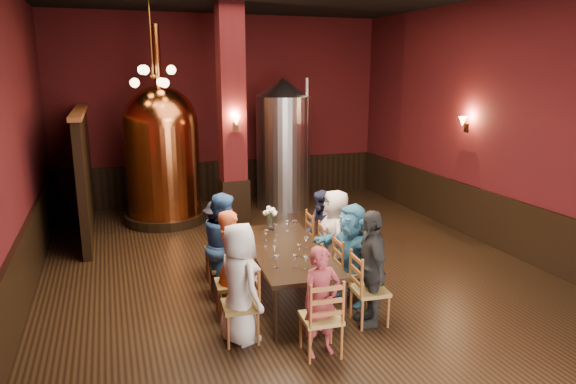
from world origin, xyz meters
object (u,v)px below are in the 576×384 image
object	(u,v)px
steel_vessel	(283,144)
person_0	(240,283)
copper_kettle	(162,153)
dining_table	(287,253)
person_1	(231,264)
rose_vase	(271,214)
person_2	(224,245)

from	to	relation	value
steel_vessel	person_0	bearing A→B (deg)	-113.67
copper_kettle	steel_vessel	world-z (taller)	copper_kettle
dining_table	person_1	size ratio (longest dim) A/B	1.68
person_0	rose_vase	size ratio (longest dim) A/B	3.88
dining_table	person_0	bearing A→B (deg)	-130.36
person_1	copper_kettle	distance (m)	4.85
person_2	rose_vase	xyz separation A→B (m)	(0.88, 0.53, 0.23)
dining_table	copper_kettle	xyz separation A→B (m)	(-1.22, 4.51, 0.81)
person_0	copper_kettle	size ratio (longest dim) A/B	0.36
dining_table	person_0	world-z (taller)	person_0
person_2	copper_kettle	world-z (taller)	copper_kettle
dining_table	rose_vase	xyz separation A→B (m)	(0.05, 0.93, 0.31)
rose_vase	copper_kettle	bearing A→B (deg)	109.64
person_0	steel_vessel	bearing A→B (deg)	-40.00
copper_kettle	rose_vase	size ratio (longest dim) A/B	10.70
person_0	dining_table	bearing A→B (deg)	-61.20
dining_table	copper_kettle	distance (m)	4.74
rose_vase	dining_table	bearing A→B (deg)	-93.33
copper_kettle	rose_vase	world-z (taller)	copper_kettle
dining_table	rose_vase	size ratio (longest dim) A/B	6.43
copper_kettle	person_2	bearing A→B (deg)	-84.40
person_0	rose_vase	world-z (taller)	person_0
person_1	dining_table	bearing A→B (deg)	-77.04
person_2	copper_kettle	bearing A→B (deg)	7.58
steel_vessel	rose_vase	xyz separation A→B (m)	(-1.53, -3.86, -0.52)
dining_table	person_0	size ratio (longest dim) A/B	1.66
person_0	person_2	size ratio (longest dim) A/B	0.97
person_2	person_1	bearing A→B (deg)	177.48
copper_kettle	steel_vessel	bearing A→B (deg)	5.66
person_1	person_2	xyz separation A→B (m)	(0.05, 0.66, 0.03)
person_1	steel_vessel	world-z (taller)	steel_vessel
copper_kettle	person_0	bearing A→B (deg)	-86.86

